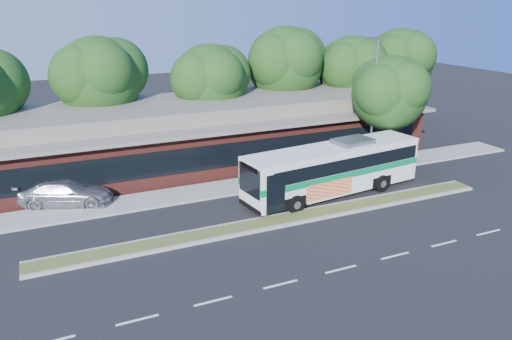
% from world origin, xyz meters
% --- Properties ---
extents(ground, '(120.00, 120.00, 0.00)m').
position_xyz_m(ground, '(0.00, 0.00, 0.00)').
color(ground, black).
rests_on(ground, ground).
extents(median_strip, '(26.00, 1.10, 0.15)m').
position_xyz_m(median_strip, '(0.00, 0.60, 0.07)').
color(median_strip, '#485624').
rests_on(median_strip, ground).
extents(sidewalk, '(44.00, 2.60, 0.12)m').
position_xyz_m(sidewalk, '(0.00, 6.40, 0.06)').
color(sidewalk, gray).
rests_on(sidewalk, ground).
extents(plaza_building, '(33.20, 11.20, 4.45)m').
position_xyz_m(plaza_building, '(0.00, 12.99, 2.13)').
color(plaza_building, '#5B221C').
rests_on(plaza_building, ground).
extents(lamp_post, '(0.93, 0.18, 9.07)m').
position_xyz_m(lamp_post, '(9.56, 6.00, 4.90)').
color(lamp_post, slate).
rests_on(lamp_post, ground).
extents(tree_bg_b, '(6.69, 6.00, 9.00)m').
position_xyz_m(tree_bg_b, '(-6.57, 16.14, 6.14)').
color(tree_bg_b, black).
rests_on(tree_bg_b, ground).
extents(tree_bg_c, '(6.24, 5.60, 8.26)m').
position_xyz_m(tree_bg_c, '(1.40, 15.13, 5.59)').
color(tree_bg_c, black).
rests_on(tree_bg_c, ground).
extents(tree_bg_d, '(6.91, 6.20, 9.37)m').
position_xyz_m(tree_bg_d, '(8.45, 16.15, 6.42)').
color(tree_bg_d, black).
rests_on(tree_bg_d, ground).
extents(tree_bg_e, '(6.47, 5.80, 8.50)m').
position_xyz_m(tree_bg_e, '(14.42, 15.14, 5.74)').
color(tree_bg_e, black).
rests_on(tree_bg_e, ground).
extents(tree_bg_f, '(6.69, 6.00, 8.92)m').
position_xyz_m(tree_bg_f, '(20.43, 16.14, 6.06)').
color(tree_bg_f, black).
rests_on(tree_bg_f, ground).
extents(transit_bus, '(11.97, 3.91, 3.30)m').
position_xyz_m(transit_bus, '(4.61, 2.90, 1.84)').
color(transit_bus, silver).
rests_on(transit_bus, ground).
extents(sedan, '(5.70, 3.86, 1.53)m').
position_xyz_m(sedan, '(-10.43, 7.80, 0.77)').
color(sedan, '#A8A9AF').
rests_on(sedan, ground).
extents(sidewalk_tree, '(5.77, 5.17, 7.81)m').
position_xyz_m(sidewalk_tree, '(11.37, 6.29, 5.34)').
color(sidewalk_tree, black).
rests_on(sidewalk_tree, ground).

